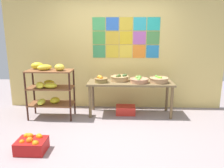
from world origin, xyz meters
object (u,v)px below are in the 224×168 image
fruit_basket_back_right (159,80)px  fruit_basket_right (120,78)px  display_table (130,86)px  produce_crate_under_table (126,110)px  orange_crate_foreground (32,145)px  banana_shelf_unit (49,84)px  fruit_basket_left (139,80)px  fruit_basket_back_left (101,79)px

fruit_basket_back_right → fruit_basket_right: bearing=170.9°
display_table → produce_crate_under_table: 0.55m
display_table → produce_crate_under_table: bearing=-178.5°
fruit_basket_back_right → orange_crate_foreground: size_ratio=0.90×
banana_shelf_unit → fruit_basket_left: banana_shelf_unit is taller
banana_shelf_unit → fruit_basket_right: (1.44, 0.34, 0.08)m
orange_crate_foreground → fruit_basket_right: bearing=52.7°
banana_shelf_unit → fruit_basket_back_right: bearing=5.4°
fruit_basket_back_left → fruit_basket_left: bearing=0.2°
fruit_basket_back_right → fruit_basket_back_left: (-1.21, -0.02, -0.00)m
banana_shelf_unit → produce_crate_under_table: (1.57, 0.25, -0.62)m
display_table → fruit_basket_back_left: 0.64m
fruit_basket_right → produce_crate_under_table: 0.71m
banana_shelf_unit → orange_crate_foreground: bearing=-83.9°
display_table → orange_crate_foreground: size_ratio=4.18×
fruit_basket_back_left → orange_crate_foreground: 1.91m
fruit_basket_back_left → orange_crate_foreground: bearing=-120.2°
fruit_basket_right → fruit_basket_back_left: (-0.39, -0.15, -0.00)m
fruit_basket_left → fruit_basket_back_right: bearing=3.0°
fruit_basket_right → fruit_basket_back_right: size_ratio=1.01×
display_table → produce_crate_under_table: (-0.09, -0.00, -0.54)m
orange_crate_foreground → display_table: bearing=46.7°
display_table → fruit_basket_back_left: fruit_basket_back_left is taller
produce_crate_under_table → fruit_basket_left: bearing=-12.8°
banana_shelf_unit → fruit_basket_right: banana_shelf_unit is taller
banana_shelf_unit → fruit_basket_left: size_ratio=2.94×
fruit_basket_right → banana_shelf_unit: bearing=-166.6°
fruit_basket_back_right → orange_crate_foreground: bearing=-143.3°
banana_shelf_unit → fruit_basket_back_left: 1.07m
fruit_basket_left → produce_crate_under_table: bearing=167.2°
display_table → orange_crate_foreground: 2.28m
fruit_basket_right → fruit_basket_left: bearing=-20.7°
fruit_basket_back_right → fruit_basket_back_left: fruit_basket_back_left is taller
fruit_basket_back_left → banana_shelf_unit: bearing=-169.7°
fruit_basket_back_right → orange_crate_foreground: (-2.11, -1.57, -0.67)m
display_table → fruit_basket_left: fruit_basket_left is taller
display_table → fruit_basket_back_right: (0.59, -0.04, 0.15)m
fruit_basket_back_right → orange_crate_foreground: fruit_basket_back_right is taller
banana_shelf_unit → fruit_basket_back_left: (1.05, 0.19, 0.07)m
banana_shelf_unit → fruit_basket_back_right: banana_shelf_unit is taller
fruit_basket_right → fruit_basket_left: 0.43m
fruit_basket_back_left → fruit_basket_back_right: bearing=1.1°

